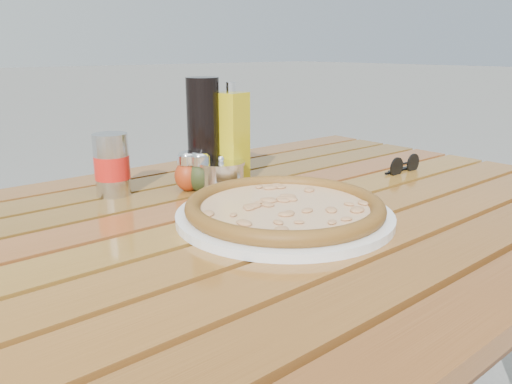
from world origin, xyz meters
TOP-DOWN VIEW (x-y plane):
  - table at (0.00, -0.00)m, footprint 1.40×0.90m
  - plate at (-0.00, -0.06)m, footprint 0.45×0.45m
  - pizza at (-0.00, -0.06)m, footprint 0.38×0.38m
  - pepper_shaker at (-0.03, 0.20)m, footprint 0.06×0.06m
  - oregano_shaker at (-0.01, 0.18)m, footprint 0.06×0.06m
  - dark_bottle at (0.02, 0.21)m, footprint 0.07×0.07m
  - soda_can at (-0.16, 0.26)m, footprint 0.08×0.08m
  - olive_oil_cruet at (0.07, 0.18)m, footprint 0.07×0.07m
  - parmesan_tin at (0.02, 0.16)m, footprint 0.11×0.11m
  - sunglasses at (0.43, 0.01)m, footprint 0.11×0.02m

SIDE VIEW (x-z plane):
  - table at x=0.00m, z-range 0.30..1.05m
  - plate at x=0.00m, z-range 0.75..0.76m
  - sunglasses at x=0.43m, z-range 0.74..0.79m
  - pizza at x=0.00m, z-range 0.76..0.79m
  - parmesan_tin at x=0.02m, z-range 0.74..0.82m
  - pepper_shaker at x=-0.03m, z-range 0.75..0.83m
  - oregano_shaker at x=-0.01m, z-range 0.75..0.83m
  - soda_can at x=-0.16m, z-range 0.75..0.87m
  - olive_oil_cruet at x=0.07m, z-range 0.74..0.95m
  - dark_bottle at x=0.02m, z-range 0.75..0.97m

